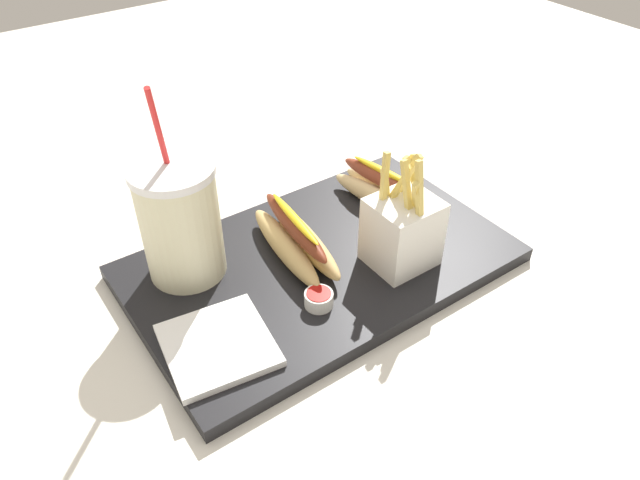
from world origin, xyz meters
TOP-DOWN VIEW (x-y plane):
  - ground_plane at (0.00, 0.00)m, footprint 2.40×2.40m
  - food_tray at (0.00, 0.00)m, footprint 0.49×0.30m
  - soda_cup at (0.15, -0.08)m, footprint 0.10×0.10m
  - fries_basket at (-0.08, 0.06)m, footprint 0.08×0.07m
  - hot_dog_1 at (-0.15, -0.05)m, footprint 0.08×0.17m
  - hot_dog_2 at (0.02, -0.03)m, footprint 0.08×0.19m
  - ketchup_cup_1 at (0.05, 0.07)m, footprint 0.04×0.04m
  - napkin_stack at (0.18, 0.06)m, footprint 0.13×0.13m

SIDE VIEW (x-z plane):
  - ground_plane at x=0.00m, z-range -0.02..0.00m
  - food_tray at x=0.00m, z-range 0.00..0.02m
  - napkin_stack at x=0.18m, z-range 0.02..0.03m
  - ketchup_cup_1 at x=0.05m, z-range 0.02..0.04m
  - hot_dog_1 at x=-0.15m, z-range 0.01..0.07m
  - hot_dog_2 at x=0.02m, z-range 0.01..0.08m
  - fries_basket at x=-0.08m, z-range -0.01..0.15m
  - soda_cup at x=0.15m, z-range -0.03..0.23m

